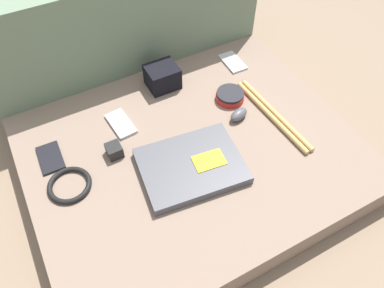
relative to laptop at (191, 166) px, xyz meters
The scene contains 13 objects.
ground_plane 0.14m from the laptop, 60.28° to the left, with size 8.00×8.00×0.00m, color #7A6651.
couch_seat 0.10m from the laptop, 60.28° to the left, with size 0.98×0.80×0.11m.
couch_backrest 0.58m from the laptop, 86.15° to the left, with size 0.98×0.20×0.45m.
laptop is the anchor object (origin of this frame).
computer_mouse 0.25m from the laptop, 24.46° to the left, with size 0.08×0.05×0.04m.
speaker_puck 0.32m from the laptop, 37.52° to the left, with size 0.10×0.10×0.03m.
phone_silver 0.28m from the laptop, 114.60° to the left, with size 0.07×0.12×0.01m.
phone_black 0.51m from the laptop, 44.13° to the left, with size 0.07×0.12×0.01m.
phone_small 0.42m from the laptop, 146.79° to the left, with size 0.07×0.11×0.01m.
camera_pouch 0.37m from the laptop, 77.40° to the left, with size 0.11×0.09×0.08m.
charger_brick 0.24m from the laptop, 138.74° to the left, with size 0.04×0.05×0.04m.
cable_coil 0.35m from the laptop, 161.90° to the left, with size 0.12×0.12×0.01m.
drumstick_pair 0.34m from the laptop, ahead, with size 0.05×0.36×0.02m.
Camera 1 is at (-0.33, -0.62, 1.00)m, focal length 35.00 mm.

